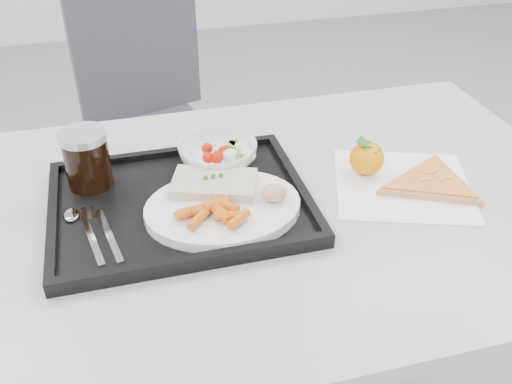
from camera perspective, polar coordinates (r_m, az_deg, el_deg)
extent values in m
cube|color=silver|center=(1.05, 1.52, -1.53)|extent=(1.20, 0.80, 0.03)
cylinder|color=#47474C|center=(1.55, -22.32, -8.55)|extent=(0.04, 0.04, 0.72)
cylinder|color=#47474C|center=(1.71, 15.69, -2.45)|extent=(0.04, 0.04, 0.72)
cube|color=#3E3F47|center=(1.86, -10.42, 4.79)|extent=(0.52, 0.52, 0.04)
cube|color=#3E3F47|center=(1.93, -11.84, 13.97)|extent=(0.41, 0.15, 0.46)
cylinder|color=#47474C|center=(1.84, -14.63, -5.10)|extent=(0.03, 0.03, 0.43)
cylinder|color=#47474C|center=(1.85, -3.55, -3.43)|extent=(0.03, 0.03, 0.43)
cylinder|color=#47474C|center=(2.13, -15.09, 0.90)|extent=(0.03, 0.03, 0.43)
cylinder|color=#47474C|center=(2.15, -5.54, 2.29)|extent=(0.03, 0.03, 0.43)
cube|color=black|center=(1.02, -7.56, -1.27)|extent=(0.45, 0.35, 0.01)
cube|color=black|center=(1.16, -8.85, 3.94)|extent=(0.45, 0.02, 0.01)
cube|color=black|center=(0.89, -5.99, -6.67)|extent=(0.45, 0.02, 0.01)
cube|color=black|center=(1.06, 4.07, 1.08)|extent=(0.02, 0.32, 0.01)
cube|color=black|center=(1.02, -19.70, -2.42)|extent=(0.02, 0.32, 0.01)
cylinder|color=white|center=(0.98, -3.32, -1.61)|extent=(0.27, 0.27, 0.02)
cube|color=beige|center=(1.01, -4.21, 0.83)|extent=(0.17, 0.13, 0.02)
sphere|color=#236B1C|center=(1.01, -5.08, 1.48)|extent=(0.01, 0.01, 0.01)
sphere|color=#236B1C|center=(1.01, -4.30, 1.59)|extent=(0.01, 0.01, 0.01)
sphere|color=#236B1C|center=(1.01, -3.52, 1.71)|extent=(0.01, 0.01, 0.01)
ellipsoid|color=tan|center=(0.97, 1.80, -0.08)|extent=(0.05, 0.05, 0.03)
imported|color=white|center=(1.11, -3.84, 3.80)|extent=(0.15, 0.15, 0.05)
cylinder|color=black|center=(1.08, -16.51, 2.98)|extent=(0.08, 0.08, 0.10)
cylinder|color=#A5A8AD|center=(1.05, -16.97, 5.40)|extent=(0.09, 0.09, 0.01)
cube|color=silver|center=(0.96, -16.12, -4.43)|extent=(0.04, 0.15, 0.00)
ellipsoid|color=silver|center=(1.02, -18.01, -2.19)|extent=(0.03, 0.04, 0.01)
cube|color=silver|center=(0.96, -14.47, -4.20)|extent=(0.04, 0.15, 0.00)
cube|color=silver|center=(1.02, -16.44, -2.06)|extent=(0.03, 0.04, 0.00)
cube|color=white|center=(1.11, 14.46, 0.68)|extent=(0.32, 0.31, 0.00)
ellipsoid|color=orange|center=(1.12, 11.01, 3.32)|extent=(0.08, 0.08, 0.06)
cube|color=#236B1C|center=(1.10, 11.18, 4.65)|extent=(0.04, 0.05, 0.02)
cube|color=#236B1C|center=(1.10, 11.18, 4.65)|extent=(0.05, 0.02, 0.02)
cylinder|color=tan|center=(1.12, 17.13, 0.84)|extent=(0.23, 0.23, 0.01)
cylinder|color=#BD4E24|center=(1.12, 17.20, 1.18)|extent=(0.20, 0.20, 0.00)
cube|color=#EABC47|center=(1.13, 17.30, 1.74)|extent=(0.01, 0.02, 0.00)
cube|color=#EABC47|center=(1.12, 18.02, 1.29)|extent=(0.01, 0.02, 0.00)
cube|color=#EABC47|center=(1.15, 17.59, 2.24)|extent=(0.01, 0.02, 0.00)
cube|color=#EABC47|center=(1.12, 18.54, 1.34)|extent=(0.02, 0.00, 0.00)
cube|color=#EABC47|center=(1.13, 16.33, 2.02)|extent=(0.01, 0.02, 0.00)
cube|color=#EABC47|center=(1.13, 17.33, 1.73)|extent=(0.01, 0.02, 0.00)
cube|color=#EABC47|center=(1.11, 16.61, 1.21)|extent=(0.02, 0.00, 0.00)
cylinder|color=#D95B0D|center=(0.93, -3.58, -2.18)|extent=(0.03, 0.05, 0.02)
cylinder|color=#D95B0D|center=(0.95, -4.02, -1.15)|extent=(0.05, 0.03, 0.02)
cylinder|color=#D95B0D|center=(0.93, -5.82, -2.73)|extent=(0.04, 0.05, 0.02)
cylinder|color=#D95B0D|center=(0.92, -1.75, -2.72)|extent=(0.05, 0.04, 0.02)
cylinder|color=#D95B0D|center=(0.93, -2.76, -2.36)|extent=(0.05, 0.03, 0.02)
cylinder|color=#D95B0D|center=(0.95, -3.90, -1.67)|extent=(0.04, 0.05, 0.02)
cylinder|color=#D95B0D|center=(0.95, -5.20, -1.59)|extent=(0.05, 0.03, 0.02)
cylinder|color=#D95B0D|center=(0.95, -6.45, -1.87)|extent=(0.05, 0.02, 0.02)
cylinder|color=#D95B0D|center=(0.95, -3.01, -1.29)|extent=(0.04, 0.05, 0.02)
cylinder|color=#D95B0D|center=(0.94, -6.79, -2.01)|extent=(0.05, 0.03, 0.02)
sphere|color=#AD1907|center=(1.09, -3.26, 4.05)|extent=(0.02, 0.02, 0.02)
sphere|color=#AD1907|center=(1.10, -4.91, 4.35)|extent=(0.02, 0.02, 0.02)
sphere|color=#AD1907|center=(1.08, -3.82, 3.61)|extent=(0.02, 0.02, 0.02)
sphere|color=#AD1907|center=(1.07, -4.82, 3.44)|extent=(0.02, 0.02, 0.02)
sphere|color=#AD1907|center=(1.07, -3.95, 3.38)|extent=(0.02, 0.02, 0.02)
sphere|color=#AD1907|center=(1.09, -2.88, 3.95)|extent=(0.02, 0.02, 0.02)
ellipsoid|color=silver|center=(1.10, -1.48, 4.42)|extent=(0.03, 0.03, 0.03)
ellipsoid|color=silver|center=(1.08, -2.58, 3.65)|extent=(0.03, 0.03, 0.03)
ellipsoid|color=silver|center=(1.08, -0.85, 3.69)|extent=(0.03, 0.03, 0.03)
cube|color=olive|center=(1.10, -2.35, 4.76)|extent=(0.03, 0.03, 0.00)
cube|color=olive|center=(1.08, -1.49, 3.93)|extent=(0.03, 0.03, 0.00)
cube|color=olive|center=(1.11, -2.08, 4.93)|extent=(0.03, 0.03, 0.00)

